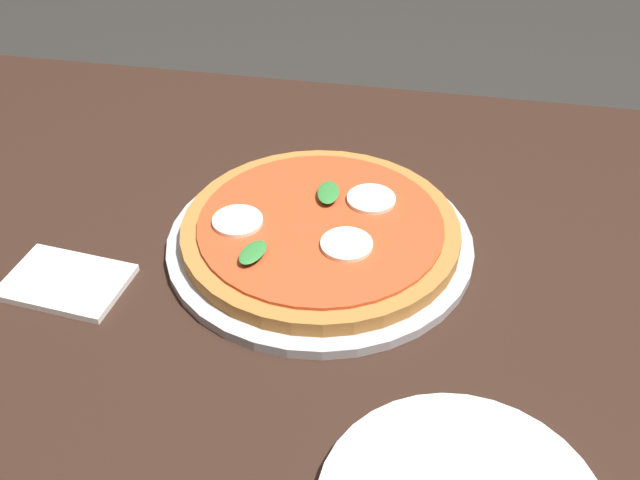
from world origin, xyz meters
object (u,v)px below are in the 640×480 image
object	(u,v)px
dining_table	(282,327)
pizza	(320,230)
serving_tray	(320,243)
napkin	(66,282)

from	to	relation	value
dining_table	pizza	xyz separation A→B (m)	(-0.04, -0.05, 0.11)
pizza	serving_tray	bearing A→B (deg)	90.29
serving_tray	napkin	xyz separation A→B (m)	(0.26, 0.12, -0.00)
serving_tray	napkin	world-z (taller)	serving_tray
serving_tray	napkin	bearing A→B (deg)	23.85
dining_table	pizza	world-z (taller)	pizza
napkin	serving_tray	bearing A→B (deg)	-156.15
napkin	dining_table	bearing A→B (deg)	-163.86
dining_table	serving_tray	distance (m)	0.11
serving_tray	napkin	distance (m)	0.29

